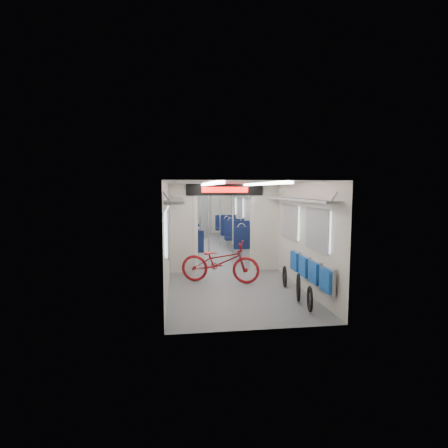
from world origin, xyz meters
name	(u,v)px	position (x,y,z in m)	size (l,w,h in m)	color
carriage	(217,210)	(0.00, -0.27, 1.50)	(12.00, 12.02, 2.31)	#515456
bicycle	(220,262)	(-0.26, -3.16, 0.48)	(0.64, 1.84, 0.97)	maroon
flip_bench	(310,270)	(1.35, -4.60, 0.58)	(0.12, 2.07, 0.48)	gray
bike_hoop_a	(310,300)	(1.07, -5.34, 0.21)	(0.47, 0.47, 0.05)	black
bike_hoop_b	(298,288)	(1.08, -4.72, 0.24)	(0.54, 0.54, 0.05)	black
bike_hoop_c	(285,277)	(1.12, -3.74, 0.21)	(0.47, 0.47, 0.05)	black
seat_bay_near_left	(187,241)	(-0.93, -0.18, 0.54)	(0.91, 2.06, 1.09)	#0D1539
seat_bay_near_right	(243,237)	(0.93, 0.32, 0.56)	(0.94, 2.21, 1.14)	#0D1539
seat_bay_far_left	(184,228)	(-0.93, 3.51, 0.55)	(0.92, 2.13, 1.12)	#0D1539
seat_bay_far_right	(229,227)	(0.93, 3.40, 0.55)	(0.92, 2.14, 1.12)	#0D1539
stanchion_near_left	(209,226)	(-0.36, -1.43, 1.15)	(0.04, 0.04, 2.30)	silver
stanchion_near_right	(233,226)	(0.30, -1.54, 1.15)	(0.04, 0.04, 2.30)	silver
stanchion_far_left	(200,216)	(-0.37, 1.98, 1.15)	(0.04, 0.04, 2.30)	silver
stanchion_far_right	(220,216)	(0.37, 1.90, 1.15)	(0.04, 0.04, 2.30)	silver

